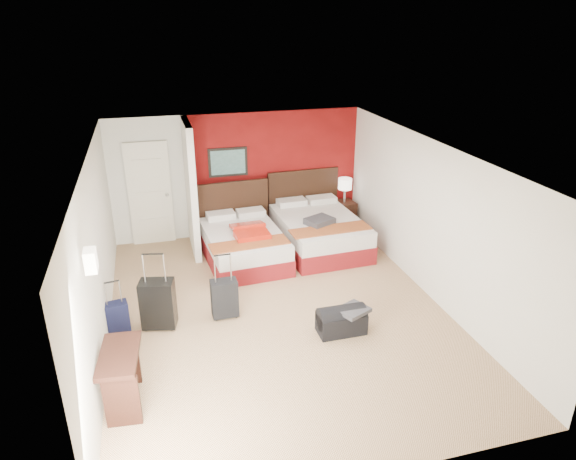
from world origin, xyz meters
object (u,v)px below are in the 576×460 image
object	(u,v)px
bed_left	(244,246)
table_lamp	(345,190)
suitcase_charcoal	(225,300)
bed_right	(319,233)
nightstand	(344,215)
suitcase_black	(158,305)
desk	(122,378)
suitcase_navy	(117,319)
duffel_bag	(341,322)
red_suitcase_open	(250,231)

from	to	relation	value
bed_left	table_lamp	size ratio (longest dim) A/B	3.78
bed_left	suitcase_charcoal	world-z (taller)	suitcase_charcoal
bed_right	suitcase_charcoal	distance (m)	2.96
nightstand	suitcase_black	distance (m)	4.88
bed_right	desk	distance (m)	5.08
suitcase_navy	duffel_bag	bearing A→B (deg)	-24.50
suitcase_black	desk	xyz separation A→B (m)	(-0.47, -1.54, -0.00)
nightstand	duffel_bag	size ratio (longest dim) A/B	0.87
table_lamp	nightstand	bearing A→B (deg)	0.00
bed_left	red_suitcase_open	xyz separation A→B (m)	(0.10, -0.10, 0.34)
table_lamp	suitcase_black	distance (m)	4.91
bed_left	red_suitcase_open	world-z (taller)	red_suitcase_open
table_lamp	suitcase_navy	world-z (taller)	table_lamp
duffel_bag	desk	world-z (taller)	desk
desk	nightstand	bearing A→B (deg)	50.21
bed_left	table_lamp	xyz separation A→B (m)	(2.35, 0.99, 0.56)
nightstand	suitcase_navy	xyz separation A→B (m)	(-4.55, -2.86, -0.06)
suitcase_black	desk	bearing A→B (deg)	-93.88
nightstand	suitcase_black	size ratio (longest dim) A/B	0.82
suitcase_navy	table_lamp	bearing A→B (deg)	22.52
red_suitcase_open	suitcase_navy	xyz separation A→B (m)	(-2.30, -1.76, -0.40)
bed_right	red_suitcase_open	world-z (taller)	red_suitcase_open
table_lamp	suitcase_charcoal	xyz separation A→B (m)	(-3.00, -2.83, -0.56)
table_lamp	suitcase_black	xyz separation A→B (m)	(-3.96, -2.85, -0.48)
bed_left	duffel_bag	xyz separation A→B (m)	(0.91, -2.69, -0.12)
suitcase_black	suitcase_charcoal	distance (m)	0.97
bed_left	suitcase_black	distance (m)	2.46
table_lamp	suitcase_black	world-z (taller)	table_lamp
bed_right	suitcase_navy	world-z (taller)	bed_right
nightstand	table_lamp	distance (m)	0.55
bed_right	desk	size ratio (longest dim) A/B	2.44
red_suitcase_open	desk	distance (m)	3.97
suitcase_black	red_suitcase_open	bearing A→B (deg)	58.81
suitcase_charcoal	desk	world-z (taller)	desk
nightstand	suitcase_navy	bearing A→B (deg)	-154.65
suitcase_black	bed_left	bearing A→B (deg)	62.11
duffel_bag	bed_left	bearing A→B (deg)	108.54
bed_left	nightstand	xyz separation A→B (m)	(2.35, 0.99, 0.01)
bed_left	table_lamp	distance (m)	2.61
red_suitcase_open	suitcase_black	size ratio (longest dim) A/B	1.15
bed_left	suitcase_charcoal	xyz separation A→B (m)	(-0.64, -1.84, 0.00)
table_lamp	suitcase_charcoal	distance (m)	4.16
table_lamp	suitcase_navy	distance (m)	5.41
bed_right	suitcase_navy	size ratio (longest dim) A/B	4.52
red_suitcase_open	nightstand	world-z (taller)	red_suitcase_open
table_lamp	desk	xyz separation A→B (m)	(-4.43, -4.40, -0.49)
bed_right	nightstand	bearing A→B (deg)	41.84
table_lamp	duffel_bag	bearing A→B (deg)	-111.40
red_suitcase_open	suitcase_navy	size ratio (longest dim) A/B	1.80
bed_left	suitcase_navy	size ratio (longest dim) A/B	4.17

